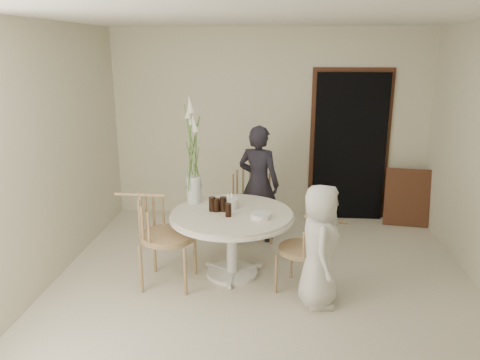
# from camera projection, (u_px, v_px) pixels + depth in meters

# --- Properties ---
(ground) EXTENTS (4.50, 4.50, 0.00)m
(ground) POSITION_uv_depth(u_px,v_px,m) (263.00, 287.00, 4.92)
(ground) COLOR silver
(ground) RESTS_ON ground
(room_shell) EXTENTS (4.50, 4.50, 4.50)m
(room_shell) POSITION_uv_depth(u_px,v_px,m) (265.00, 135.00, 4.48)
(room_shell) COLOR white
(room_shell) RESTS_ON ground
(doorway) EXTENTS (1.00, 0.10, 2.10)m
(doorway) POSITION_uv_depth(u_px,v_px,m) (350.00, 148.00, 6.65)
(doorway) COLOR black
(doorway) RESTS_ON ground
(door_trim) EXTENTS (1.12, 0.03, 2.22)m
(door_trim) POSITION_uv_depth(u_px,v_px,m) (349.00, 143.00, 6.67)
(door_trim) COLOR #4E2F1A
(door_trim) RESTS_ON ground
(table) EXTENTS (1.33, 1.33, 0.73)m
(table) POSITION_uv_depth(u_px,v_px,m) (232.00, 222.00, 5.02)
(table) COLOR white
(table) RESTS_ON ground
(picture_frame) EXTENTS (0.62, 0.26, 0.80)m
(picture_frame) POSITION_uv_depth(u_px,v_px,m) (407.00, 198.00, 6.54)
(picture_frame) COLOR #4E2F1A
(picture_frame) RESTS_ON ground
(chair_far) EXTENTS (0.59, 0.62, 0.96)m
(chair_far) POSITION_uv_depth(u_px,v_px,m) (251.00, 190.00, 6.14)
(chair_far) COLOR #A48159
(chair_far) RESTS_ON ground
(chair_right) EXTENTS (0.61, 0.59, 0.83)m
(chair_right) POSITION_uv_depth(u_px,v_px,m) (313.00, 244.00, 4.67)
(chair_right) COLOR #A48159
(chair_right) RESTS_ON ground
(chair_left) EXTENTS (0.62, 0.58, 1.00)m
(chair_left) POSITION_uv_depth(u_px,v_px,m) (154.00, 226.00, 4.84)
(chair_left) COLOR #A48159
(chair_left) RESTS_ON ground
(girl) EXTENTS (0.64, 0.53, 1.50)m
(girl) POSITION_uv_depth(u_px,v_px,m) (259.00, 184.00, 5.96)
(girl) COLOR black
(girl) RESTS_ON ground
(boy) EXTENTS (0.39, 0.59, 1.21)m
(boy) POSITION_uv_depth(u_px,v_px,m) (320.00, 246.00, 4.44)
(boy) COLOR silver
(boy) RESTS_ON ground
(birthday_cake) EXTENTS (0.23, 0.23, 0.16)m
(birthday_cake) POSITION_uv_depth(u_px,v_px,m) (228.00, 203.00, 5.11)
(birthday_cake) COLOR white
(birthday_cake) RESTS_ON table
(cola_tumbler_a) EXTENTS (0.09, 0.09, 0.16)m
(cola_tumbler_a) POSITION_uv_depth(u_px,v_px,m) (223.00, 204.00, 5.00)
(cola_tumbler_a) COLOR black
(cola_tumbler_a) RESTS_ON table
(cola_tumbler_b) EXTENTS (0.09, 0.09, 0.14)m
(cola_tumbler_b) POSITION_uv_depth(u_px,v_px,m) (228.00, 210.00, 4.85)
(cola_tumbler_b) COLOR black
(cola_tumbler_b) RESTS_ON table
(cola_tumbler_c) EXTENTS (0.08, 0.08, 0.16)m
(cola_tumbler_c) POSITION_uv_depth(u_px,v_px,m) (212.00, 204.00, 5.01)
(cola_tumbler_c) COLOR black
(cola_tumbler_c) RESTS_ON table
(cola_tumbler_d) EXTENTS (0.07, 0.07, 0.15)m
(cola_tumbler_d) POSITION_uv_depth(u_px,v_px,m) (217.00, 205.00, 4.99)
(cola_tumbler_d) COLOR black
(cola_tumbler_d) RESTS_ON table
(plate_stack) EXTENTS (0.28, 0.28, 0.05)m
(plate_stack) POSITION_uv_depth(u_px,v_px,m) (260.00, 216.00, 4.82)
(plate_stack) COLOR white
(plate_stack) RESTS_ON table
(flower_vase) EXTENTS (0.16, 0.16, 1.21)m
(flower_vase) POSITION_uv_depth(u_px,v_px,m) (193.00, 159.00, 5.17)
(flower_vase) COLOR silver
(flower_vase) RESTS_ON table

